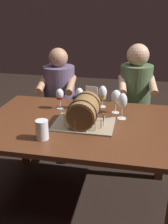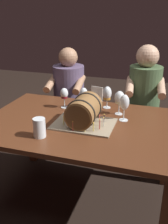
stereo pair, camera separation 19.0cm
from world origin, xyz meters
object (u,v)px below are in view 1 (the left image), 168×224
Objects in this scene: dining_table at (80,133)px; beer_pint at (42,131)px; menu_card at (91,95)px; wine_glass_empty at (123,101)px; person_seated_right at (134,109)px; wine_glass_red at (60,95)px; wine_glass_rose at (79,95)px; person_seated_left at (60,106)px; wine_glass_amber at (102,94)px; wine_glass_white at (116,97)px; barrel_cake at (84,112)px.

beer_pint reaches higher than dining_table.
menu_card is at bearing 74.38° from beer_pint.
wine_glass_empty is 1.58× the size of beer_pint.
dining_table is 1.21× the size of person_seated_right.
dining_table is 8.41× the size of wine_glass_red.
wine_glass_rose is 0.15× the size of person_seated_right.
wine_glass_amber is at bearing -40.60° from person_seated_left.
wine_glass_amber is 0.60m from person_seated_right.
dining_table is 0.45m from menu_card.
person_seated_left is at bearing 139.08° from wine_glass_white.
person_seated_left reaches higher than menu_card.
person_seated_left reaches higher than beer_pint.
menu_card is (0.24, 0.16, -0.04)m from wine_glass_red.
wine_glass_red is 0.36m from wine_glass_amber.
person_seated_right reaches higher than wine_glass_empty.
person_seated_right reaches higher than barrel_cake.
barrel_cake is at bearing -113.02° from person_seated_right.
wine_glass_white is 1.22× the size of menu_card.
barrel_cake is 0.40m from wine_glass_amber.
person_seated_right is (0.62, 0.55, -0.29)m from wine_glass_red.
wine_glass_empty is 0.17× the size of person_seated_right.
wine_glass_rose is 0.69m from person_seated_left.
wine_glass_white is (0.12, -0.11, 0.01)m from wine_glass_amber.
wine_glass_rose is (-0.06, 0.28, 0.21)m from dining_table.
person_seated_right reaches higher than wine_glass_rose.
wine_glass_red is at bearing 131.78° from dining_table.
wine_glass_amber reaches higher than wine_glass_red.
wine_glass_amber is at bearing 21.77° from wine_glass_rose.
wine_glass_red is 0.88m from person_seated_right.
wine_glass_white is at bearing -104.85° from person_seated_right.
wine_glass_empty reaches higher than dining_table.
wine_glass_empty is at bearing -50.75° from wine_glass_amber.
beer_pint is (-0.18, -0.30, 0.15)m from dining_table.
barrel_cake reaches higher than wine_glass_rose.
wine_glass_amber is 0.73m from beer_pint.
wine_glass_empty is 0.40m from wine_glass_rose.
wine_glass_white is (0.47, -0.01, 0.01)m from wine_glass_red.
wine_glass_rose is 0.16m from menu_card.
wine_glass_rose is 1.13× the size of menu_card.
person_seated_right is (0.38, 0.39, -0.25)m from menu_card.
beer_pint is at bearing -114.85° from wine_glass_amber.
person_seated_left reaches higher than wine_glass_amber.
beer_pint is at bearing -117.62° from person_seated_right.
wine_glass_red is 0.89× the size of wine_glass_white.
menu_card is at bearing 33.83° from wine_glass_red.
menu_card is at bearing 87.54° from dining_table.
barrel_cake is 0.44m from menu_card.
dining_table is at bearing -81.13° from menu_card.
wine_glass_white is 0.17× the size of person_seated_left.
wine_glass_red is at bearing -162.96° from wine_glass_amber.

